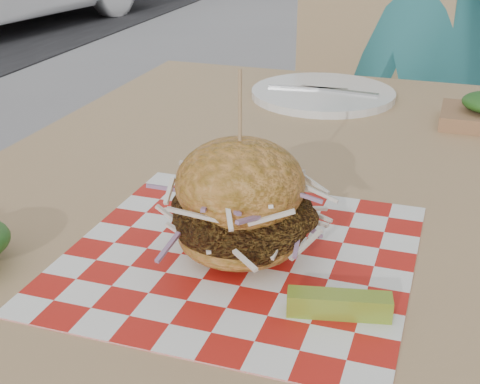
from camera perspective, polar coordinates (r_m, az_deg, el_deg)
The scene contains 6 objects.
patio_table at distance 0.94m, azimuth 1.52°, elevation -3.38°, with size 0.80×1.20×0.75m.
patio_chair at distance 1.86m, azimuth 10.47°, elevation 6.55°, with size 0.44×0.45×0.95m.
paper_liner at distance 0.72m, azimuth 0.00°, elevation -5.39°, with size 0.36×0.36×0.00m, color red.
sandwich at distance 0.69m, azimuth 0.00°, elevation -1.29°, with size 0.18×0.18×0.20m.
pickle_spear at distance 0.62m, azimuth 8.46°, elevation -9.48°, with size 0.10×0.02×0.02m, color olive.
place_setting at distance 1.28m, azimuth 7.10°, elevation 8.32°, with size 0.27×0.27×0.02m.
Camera 1 is at (0.32, -0.77, 1.11)m, focal length 50.00 mm.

